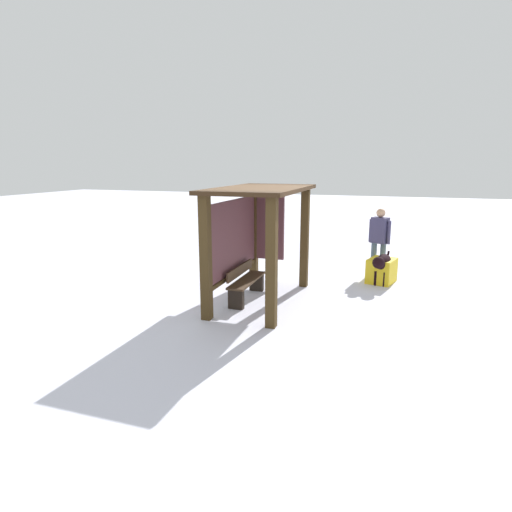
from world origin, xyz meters
name	(u,v)px	position (x,y,z in m)	size (l,w,h in m)	color
ground_plane	(261,300)	(0.00, 0.00, 0.00)	(60.00, 60.00, 0.00)	silver
bus_shelter	(253,222)	(0.10, 0.20, 1.60)	(3.00, 1.59, 2.32)	#402F16
bench_left_inside	(246,283)	(0.00, 0.34, 0.35)	(1.46, 0.35, 0.71)	#453221
person_walking	(379,237)	(2.96, -2.16, 0.98)	(0.40, 0.56, 1.68)	#3E3A5E
dog	(382,263)	(2.03, -2.30, 0.51)	(1.08, 0.47, 0.73)	black
grit_bin	(382,271)	(2.22, -2.29, 0.29)	(0.70, 0.56, 0.57)	yellow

